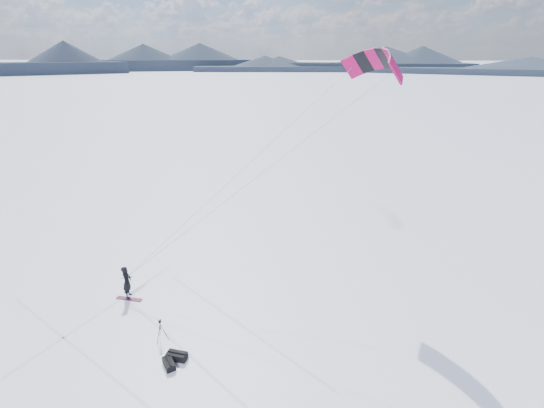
# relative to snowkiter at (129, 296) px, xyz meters

# --- Properties ---
(ground) EXTENTS (1800.00, 1800.00, 0.00)m
(ground) POSITION_rel_snowkiter_xyz_m (1.86, -2.30, 0.00)
(ground) COLOR white
(horizon_hills) EXTENTS (704.00, 705.94, 9.26)m
(horizon_hills) POSITION_rel_snowkiter_xyz_m (1.86, -2.30, 3.89)
(horizon_hills) COLOR #1F2D3E
(horizon_hills) RESTS_ON ground
(snow_tracks) EXTENTS (13.93, 9.84, 0.01)m
(snow_tracks) POSITION_rel_snowkiter_xyz_m (-0.12, -2.21, 0.00)
(snow_tracks) COLOR silver
(snow_tracks) RESTS_ON ground
(snowkiter) EXTENTS (0.57, 0.75, 1.86)m
(snowkiter) POSITION_rel_snowkiter_xyz_m (0.00, 0.00, 0.00)
(snowkiter) COLOR black
(snowkiter) RESTS_ON ground
(snowboard) EXTENTS (1.48, 0.38, 0.04)m
(snowboard) POSITION_rel_snowkiter_xyz_m (0.12, -0.25, 0.02)
(snowboard) COLOR maroon
(snowboard) RESTS_ON ground
(tripod) EXTENTS (0.55, 0.58, 1.10)m
(tripod) POSITION_rel_snowkiter_xyz_m (3.17, -3.16, 0.71)
(tripod) COLOR black
(tripod) RESTS_ON ground
(gear_bag_a) EXTENTS (0.92, 0.52, 0.39)m
(gear_bag_a) POSITION_rel_snowkiter_xyz_m (4.31, -4.27, 0.17)
(gear_bag_a) COLOR black
(gear_bag_a) RESTS_ON ground
(gear_bag_b) EXTENTS (0.78, 0.86, 0.36)m
(gear_bag_b) POSITION_rel_snowkiter_xyz_m (4.13, -4.74, 0.16)
(gear_bag_b) COLOR black
(gear_bag_b) RESTS_ON ground
(power_kite) EXTENTS (14.27, 7.87, 11.69)m
(power_kite) POSITION_rel_snowkiter_xyz_m (12.84, 5.26, 12.00)
(power_kite) COLOR #B1064D
(power_kite) RESTS_ON ground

